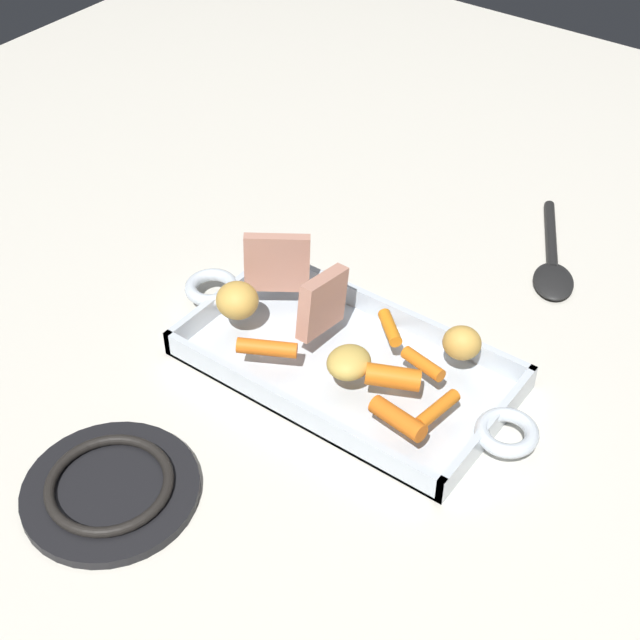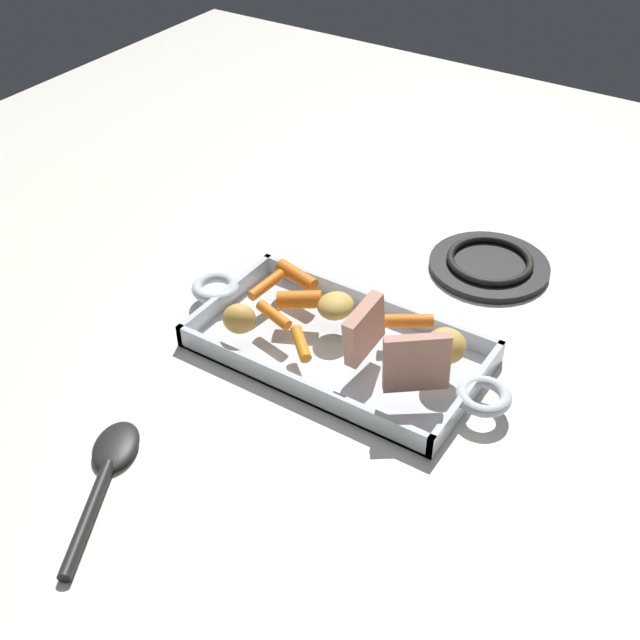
{
  "view_description": "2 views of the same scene",
  "coord_description": "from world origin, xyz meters",
  "px_view_note": "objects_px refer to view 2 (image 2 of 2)",
  "views": [
    {
      "loc": [
        0.42,
        -0.63,
        0.72
      ],
      "look_at": [
        -0.03,
        -0.01,
        0.07
      ],
      "focal_mm": 52.24,
      "sensor_mm": 36.0,
      "label": 1
    },
    {
      "loc": [
        -0.41,
        0.69,
        0.68
      ],
      "look_at": [
        0.01,
        0.03,
        0.07
      ],
      "focal_mm": 46.23,
      "sensor_mm": 36.0,
      "label": 2
    }
  ],
  "objects_px": {
    "baby_carrot_southwest": "(407,321)",
    "stove_burner_rear": "(489,264)",
    "potato_corner": "(336,306)",
    "baby_carrot_short": "(301,344)",
    "baby_carrot_southeast": "(274,315)",
    "roasting_dish": "(339,347)",
    "roast_slice_thin": "(364,329)",
    "baby_carrot_center_right": "(299,300)",
    "baby_carrot_long": "(266,285)",
    "potato_golden_small": "(239,319)",
    "roast_slice_outer": "(417,363)",
    "serving_spoon": "(107,470)",
    "baby_carrot_northeast": "(297,276)",
    "potato_halved": "(446,346)"
  },
  "relations": [
    {
      "from": "baby_carrot_southwest",
      "to": "stove_burner_rear",
      "type": "height_order",
      "value": "baby_carrot_southwest"
    },
    {
      "from": "potato_corner",
      "to": "stove_burner_rear",
      "type": "bearing_deg",
      "value": -113.37
    },
    {
      "from": "baby_carrot_short",
      "to": "baby_carrot_southeast",
      "type": "xyz_separation_m",
      "value": [
        0.06,
        -0.03,
        0.0
      ]
    },
    {
      "from": "roasting_dish",
      "to": "baby_carrot_short",
      "type": "height_order",
      "value": "baby_carrot_short"
    },
    {
      "from": "roast_slice_thin",
      "to": "baby_carrot_center_right",
      "type": "relative_size",
      "value": 1.19
    },
    {
      "from": "baby_carrot_long",
      "to": "potato_corner",
      "type": "distance_m",
      "value": 0.11
    },
    {
      "from": "baby_carrot_long",
      "to": "potato_golden_small",
      "type": "distance_m",
      "value": 0.09
    },
    {
      "from": "baby_carrot_southwest",
      "to": "stove_burner_rear",
      "type": "bearing_deg",
      "value": -95.05
    },
    {
      "from": "roast_slice_thin",
      "to": "baby_carrot_long",
      "type": "height_order",
      "value": "roast_slice_thin"
    },
    {
      "from": "roasting_dish",
      "to": "baby_carrot_southwest",
      "type": "distance_m",
      "value": 0.09
    },
    {
      "from": "roasting_dish",
      "to": "baby_carrot_long",
      "type": "distance_m",
      "value": 0.14
    },
    {
      "from": "roast_slice_outer",
      "to": "baby_carrot_long",
      "type": "height_order",
      "value": "roast_slice_outer"
    },
    {
      "from": "roast_slice_thin",
      "to": "baby_carrot_southwest",
      "type": "height_order",
      "value": "roast_slice_thin"
    },
    {
      "from": "potato_golden_small",
      "to": "potato_corner",
      "type": "bearing_deg",
      "value": -131.95
    },
    {
      "from": "baby_carrot_southeast",
      "to": "baby_carrot_southwest",
      "type": "bearing_deg",
      "value": -151.86
    },
    {
      "from": "roast_slice_thin",
      "to": "baby_carrot_southeast",
      "type": "bearing_deg",
      "value": 3.44
    },
    {
      "from": "baby_carrot_long",
      "to": "potato_corner",
      "type": "bearing_deg",
      "value": -178.63
    },
    {
      "from": "roast_slice_thin",
      "to": "serving_spoon",
      "type": "height_order",
      "value": "roast_slice_thin"
    },
    {
      "from": "baby_carrot_southeast",
      "to": "potato_corner",
      "type": "height_order",
      "value": "potato_corner"
    },
    {
      "from": "roast_slice_outer",
      "to": "baby_carrot_southeast",
      "type": "xyz_separation_m",
      "value": [
        0.21,
        -0.02,
        -0.03
      ]
    },
    {
      "from": "baby_carrot_northeast",
      "to": "baby_carrot_center_right",
      "type": "relative_size",
      "value": 1.1
    },
    {
      "from": "roasting_dish",
      "to": "potato_halved",
      "type": "bearing_deg",
      "value": -168.87
    },
    {
      "from": "baby_carrot_center_right",
      "to": "stove_burner_rear",
      "type": "bearing_deg",
      "value": -120.9
    },
    {
      "from": "roast_slice_thin",
      "to": "baby_carrot_southwest",
      "type": "xyz_separation_m",
      "value": [
        -0.02,
        -0.07,
        -0.03
      ]
    },
    {
      "from": "roast_slice_outer",
      "to": "baby_carrot_southeast",
      "type": "bearing_deg",
      "value": -4.46
    },
    {
      "from": "roasting_dish",
      "to": "potato_corner",
      "type": "xyz_separation_m",
      "value": [
        0.02,
        -0.03,
        0.04
      ]
    },
    {
      "from": "roast_slice_outer",
      "to": "serving_spoon",
      "type": "distance_m",
      "value": 0.36
    },
    {
      "from": "baby_carrot_center_right",
      "to": "serving_spoon",
      "type": "height_order",
      "value": "baby_carrot_center_right"
    },
    {
      "from": "potato_corner",
      "to": "baby_carrot_southwest",
      "type": "bearing_deg",
      "value": -162.04
    },
    {
      "from": "roasting_dish",
      "to": "baby_carrot_southwest",
      "type": "height_order",
      "value": "baby_carrot_southwest"
    },
    {
      "from": "roast_slice_outer",
      "to": "baby_carrot_southwest",
      "type": "relative_size",
      "value": 1.15
    },
    {
      "from": "baby_carrot_short",
      "to": "baby_carrot_southwest",
      "type": "bearing_deg",
      "value": -129.29
    },
    {
      "from": "baby_carrot_center_right",
      "to": "potato_halved",
      "type": "distance_m",
      "value": 0.21
    },
    {
      "from": "baby_carrot_southeast",
      "to": "potato_corner",
      "type": "bearing_deg",
      "value": -139.96
    },
    {
      "from": "baby_carrot_southwest",
      "to": "baby_carrot_southeast",
      "type": "xyz_separation_m",
      "value": [
        0.15,
        0.08,
        -0.0
      ]
    },
    {
      "from": "roast_slice_outer",
      "to": "baby_carrot_long",
      "type": "relative_size",
      "value": 1.25
    },
    {
      "from": "roast_slice_outer",
      "to": "baby_carrot_southeast",
      "type": "height_order",
      "value": "roast_slice_outer"
    },
    {
      "from": "roast_slice_thin",
      "to": "baby_carrot_northeast",
      "type": "height_order",
      "value": "roast_slice_thin"
    },
    {
      "from": "baby_carrot_southwest",
      "to": "roasting_dish",
      "type": "bearing_deg",
      "value": 41.72
    },
    {
      "from": "baby_carrot_northeast",
      "to": "potato_halved",
      "type": "relative_size",
      "value": 1.29
    },
    {
      "from": "roasting_dish",
      "to": "roast_slice_outer",
      "type": "xyz_separation_m",
      "value": [
        -0.13,
        0.04,
        0.06
      ]
    },
    {
      "from": "baby_carrot_short",
      "to": "potato_halved",
      "type": "height_order",
      "value": "potato_halved"
    },
    {
      "from": "potato_golden_small",
      "to": "roast_slice_thin",
      "type": "bearing_deg",
      "value": -161.81
    },
    {
      "from": "potato_halved",
      "to": "baby_carrot_southwest",
      "type": "bearing_deg",
      "value": -25.17
    },
    {
      "from": "roasting_dish",
      "to": "baby_carrot_short",
      "type": "xyz_separation_m",
      "value": [
        0.02,
        0.05,
        0.03
      ]
    },
    {
      "from": "potato_corner",
      "to": "roast_slice_thin",
      "type": "bearing_deg",
      "value": 146.84
    },
    {
      "from": "roast_slice_thin",
      "to": "potato_halved",
      "type": "bearing_deg",
      "value": -155.85
    },
    {
      "from": "potato_halved",
      "to": "roast_slice_outer",
      "type": "bearing_deg",
      "value": 83.68
    },
    {
      "from": "baby_carrot_long",
      "to": "stove_burner_rear",
      "type": "bearing_deg",
      "value": -130.49
    },
    {
      "from": "roast_slice_thin",
      "to": "stove_burner_rear",
      "type": "bearing_deg",
      "value": -98.01
    }
  ]
}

